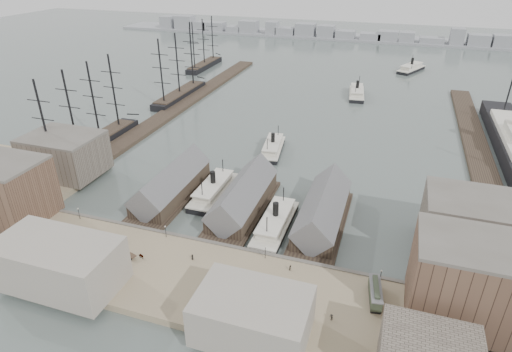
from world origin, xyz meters
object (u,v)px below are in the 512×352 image
(horse_cart_left, at_px, (82,243))
(horse_cart_center, at_px, (138,256))
(horse_cart_right, at_px, (261,287))
(tram, at_px, (375,293))
(ferry_docked_west, at_px, (214,189))

(horse_cart_left, bearing_deg, horse_cart_center, -70.40)
(horse_cart_left, xyz_separation_m, horse_cart_right, (53.16, -0.85, -0.02))
(horse_cart_center, xyz_separation_m, horse_cart_right, (35.05, -0.93, 0.01))
(tram, xyz_separation_m, horse_cart_left, (-79.64, -4.69, -1.00))
(horse_cart_left, bearing_deg, ferry_docked_west, -9.54)
(horse_cart_right, bearing_deg, horse_cart_left, 92.80)
(ferry_docked_west, xyz_separation_m, horse_cart_center, (-4.31, -40.57, 0.53))
(ferry_docked_west, relative_size, horse_cart_right, 5.83)
(ferry_docked_west, height_order, tram, ferry_docked_west)
(tram, bearing_deg, horse_cart_left, 174.61)
(horse_cart_left, bearing_deg, horse_cart_right, -71.57)
(horse_cart_right, bearing_deg, tram, -74.46)
(horse_cart_center, bearing_deg, horse_cart_right, -74.54)
(tram, xyz_separation_m, horse_cart_right, (-26.48, -5.54, -1.02))
(ferry_docked_west, height_order, horse_cart_left, ferry_docked_west)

